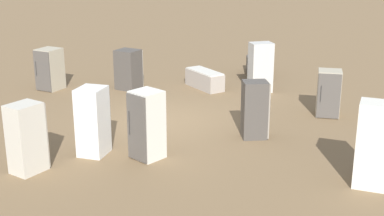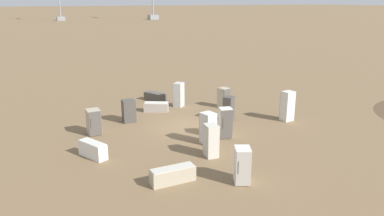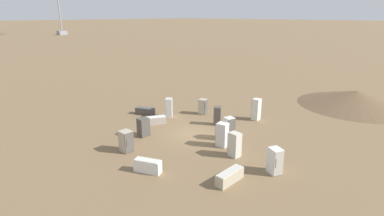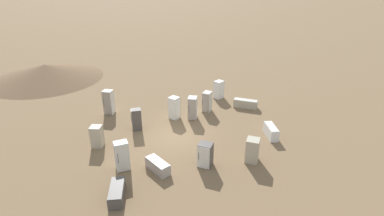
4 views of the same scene
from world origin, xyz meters
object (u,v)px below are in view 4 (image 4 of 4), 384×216
Objects in this scene: discarded_fridge_5 at (205,155)px; discarded_fridge_7 at (192,108)px; discarded_fridge_8 at (158,166)px; discarded_fridge_3 at (122,156)px; discarded_fridge_13 at (219,90)px; discarded_fridge_11 at (207,102)px; discarded_fridge_6 at (97,136)px; discarded_fridge_10 at (109,102)px; discarded_fridge_2 at (271,131)px; discarded_fridge_9 at (246,104)px; discarded_fridge_0 at (136,119)px; discarded_fridge_1 at (117,193)px; discarded_fridge_12 at (174,108)px; discarded_fridge_4 at (252,150)px.

discarded_fridge_5 is 0.83× the size of discarded_fridge_7.
discarded_fridge_8 is at bearing 81.75° from discarded_fridge_7.
discarded_fridge_13 is (-11.85, 2.49, -0.09)m from discarded_fridge_3.
discarded_fridge_11 is at bearing -68.00° from discarded_fridge_13.
discarded_fridge_10 reaches higher than discarded_fridge_6.
discarded_fridge_6 is 0.86× the size of discarded_fridge_11.
discarded_fridge_2 is 0.97× the size of discarded_fridge_3.
discarded_fridge_3 reaches higher than discarded_fridge_9.
discarded_fridge_8 is (3.89, 3.41, -0.46)m from discarded_fridge_0.
discarded_fridge_5 is (-4.01, 3.30, 0.39)m from discarded_fridge_1.
discarded_fridge_8 is at bearing -60.42° from discarded_fridge_12.
discarded_fridge_11 reaches higher than discarded_fridge_8.
discarded_fridge_10 is (1.28, -6.42, 0.10)m from discarded_fridge_7.
discarded_fridge_2 reaches higher than discarded_fridge_8.
discarded_fridge_7 is (-0.90, -5.88, 0.46)m from discarded_fridge_2.
discarded_fridge_4 is 0.86× the size of discarded_fridge_7.
discarded_fridge_1 is at bearing -70.63° from discarded_fridge_13.
discarded_fridge_0 is 0.82× the size of discarded_fridge_10.
discarded_fridge_6 is at bearing 138.85° from discarded_fridge_9.
discarded_fridge_1 is 5.21m from discarded_fridge_5.
discarded_fridge_10 is (0.38, -12.30, 0.56)m from discarded_fridge_2.
discarded_fridge_13 reaches higher than discarded_fridge_2.
discarded_fridge_1 is at bearing 167.98° from discarded_fridge_0.
discarded_fridge_13 is at bearing -77.23° from discarded_fridge_5.
discarded_fridge_4 reaches higher than discarded_fridge_5.
discarded_fridge_9 is at bearing 33.53° from discarded_fridge_6.
discarded_fridge_4 is 9.67m from discarded_fridge_13.
discarded_fridge_10 is 1.22× the size of discarded_fridge_13.
discarded_fridge_4 is at bearing 163.38° from discarded_fridge_3.
discarded_fridge_8 is (6.82, 0.29, -0.53)m from discarded_fridge_7.
discarded_fridge_3 is 1.02× the size of discarded_fridge_12.
discarded_fridge_10 is (-5.54, -6.71, 0.63)m from discarded_fridge_8.
discarded_fridge_0 is 0.90× the size of discarded_fridge_8.
discarded_fridge_5 reaches higher than discarded_fridge_8.
discarded_fridge_8 is at bearing -67.31° from discarded_fridge_13.
discarded_fridge_7 is (-5.69, 4.41, 0.15)m from discarded_fridge_6.
discarded_fridge_7 is 6.85m from discarded_fridge_8.
discarded_fridge_3 is at bearing -91.53° from discarded_fridge_1.
discarded_fridge_8 is 0.90× the size of discarded_fridge_9.
discarded_fridge_1 is 14.12m from discarded_fridge_13.
discarded_fridge_0 is 9.23m from discarded_fridge_2.
discarded_fridge_7 is 4.62m from discarded_fridge_13.
discarded_fridge_9 is at bearing -167.57° from discarded_fridge_8.
discarded_fridge_5 is 0.87× the size of discarded_fridge_11.
discarded_fridge_2 is 1.20× the size of discarded_fridge_5.
discarded_fridge_2 is 5.62m from discarded_fridge_5.
discarded_fridge_2 is at bearing 175.42° from discarded_fridge_10.
discarded_fridge_3 is 11.74m from discarded_fridge_9.
discarded_fridge_0 is at bearing 171.39° from discarded_fridge_4.
discarded_fridge_2 is (-2.03, 8.99, -0.39)m from discarded_fridge_0.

